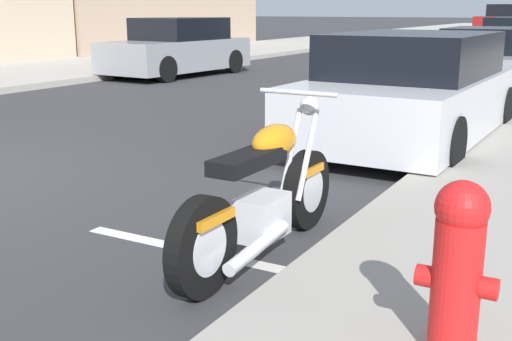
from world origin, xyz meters
The scene contains 7 objects.
sidewalk_far_curb centered at (12.00, 7.03, 0.07)m, with size 120.00×5.00×0.14m, color #ADA89E.
parking_stall_stripe centered at (0.00, -3.93, 0.00)m, with size 0.12×2.20×0.01m, color silver.
parked_motorcycle centered at (0.16, -4.26, 0.42)m, with size 2.05×0.62×1.11m.
parked_car_mid_block centered at (4.56, -4.03, 0.67)m, with size 4.44×2.00×1.39m.
parked_car_across_street centered at (10.15, -4.09, 0.63)m, with size 4.66×2.01×1.33m.
car_opposite_curb centered at (10.05, 3.67, 0.69)m, with size 4.30×2.04×1.47m.
fire_hydrant centered at (-0.77, -5.75, 0.58)m, with size 0.24×0.36×0.83m.
Camera 1 is at (-3.51, -6.26, 1.68)m, focal length 44.71 mm.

